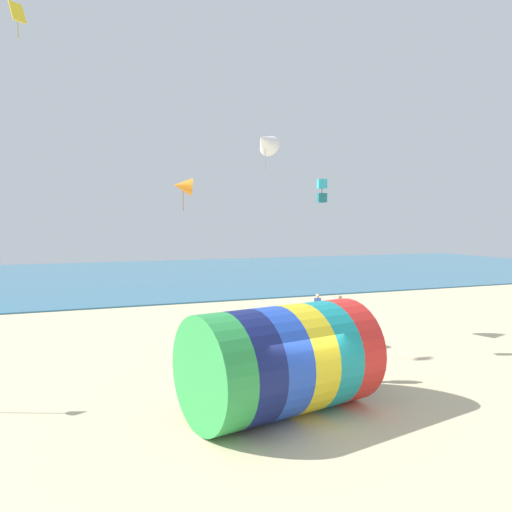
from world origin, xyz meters
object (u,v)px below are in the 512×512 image
giant_inflatable_tube (282,360)px  bystander_mid_beach (340,310)px  kite_cyan_box (322,191)px  kite_handler (368,359)px  kite_yellow_diamond (17,13)px  kite_orange_delta (183,186)px  kite_white_delta (265,142)px  bystander_near_water (318,308)px

giant_inflatable_tube → bystander_mid_beach: (8.45, 10.81, -0.79)m
kite_cyan_box → bystander_mid_beach: kite_cyan_box is taller
kite_handler → kite_yellow_diamond: size_ratio=1.12×
giant_inflatable_tube → kite_orange_delta: 10.72m
kite_white_delta → kite_orange_delta: bearing=-170.8°
kite_cyan_box → kite_yellow_diamond: bearing=160.9°
kite_handler → kite_white_delta: (-0.58, 8.17, 8.79)m
kite_handler → kite_orange_delta: kite_orange_delta is taller
kite_yellow_diamond → kite_orange_delta: (6.58, -0.64, -6.82)m
kite_handler → bystander_mid_beach: (4.37, 9.22, -0.00)m
kite_orange_delta → bystander_near_water: (8.23, 2.48, -6.44)m
kite_handler → kite_yellow_diamond: kite_yellow_diamond is taller
bystander_near_water → kite_white_delta: bearing=-155.6°
kite_cyan_box → bystander_mid_beach: (4.05, 5.17, -6.17)m
giant_inflatable_tube → kite_white_delta: size_ratio=2.81×
kite_orange_delta → bystander_near_water: kite_orange_delta is taller
giant_inflatable_tube → kite_cyan_box: 8.95m
kite_handler → kite_yellow_diamond: 19.31m
kite_handler → kite_cyan_box: 7.38m
bystander_near_water → bystander_mid_beach: bearing=-36.5°
giant_inflatable_tube → kite_handler: giant_inflatable_tube is taller
giant_inflatable_tube → kite_handler: bearing=21.3°
kite_yellow_diamond → bystander_mid_beach: kite_yellow_diamond is taller
kite_orange_delta → giant_inflatable_tube: bearing=-85.1°
kite_cyan_box → bystander_near_water: kite_cyan_box is taller
kite_cyan_box → kite_orange_delta: size_ratio=0.66×
kite_orange_delta → bystander_mid_beach: 11.40m
kite_handler → bystander_mid_beach: size_ratio=1.00×
kite_yellow_diamond → kite_cyan_box: (11.76, -4.07, -7.12)m
kite_yellow_diamond → bystander_near_water: 19.96m
kite_handler → bystander_near_water: bearing=71.3°
giant_inflatable_tube → kite_orange_delta: kite_orange_delta is taller
giant_inflatable_tube → kite_yellow_diamond: 17.45m
kite_handler → kite_orange_delta: (-4.85, 7.47, 6.46)m
giant_inflatable_tube → bystander_mid_beach: giant_inflatable_tube is taller
kite_white_delta → bystander_mid_beach: size_ratio=1.32×
kite_handler → bystander_near_water: 10.51m
kite_orange_delta → bystander_mid_beach: (9.23, 1.75, -6.47)m
kite_white_delta → kite_yellow_diamond: bearing=-179.7°
bystander_mid_beach → bystander_near_water: bearing=143.5°
kite_cyan_box → kite_orange_delta: bearing=146.5°
kite_cyan_box → kite_white_delta: (-0.91, 4.12, 2.63)m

